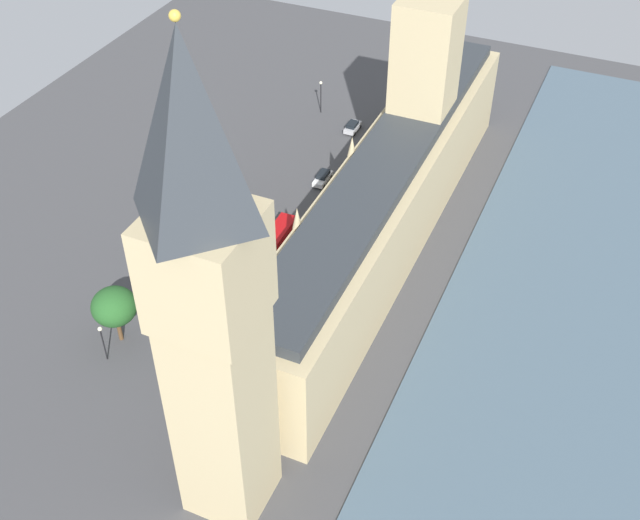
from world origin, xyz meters
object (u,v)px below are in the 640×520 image
car_white_kerbside (323,178)px  double_decker_bus_under_trees (275,247)px  car_silver_by_river_gate (353,127)px  car_black_opposite_hall (217,299)px  pedestrian_leading (299,278)px  street_lamp_far_end (321,91)px  car_dark_green_near_tower (179,345)px  plane_tree_corner (114,307)px  street_lamp_slot_10 (102,337)px  clock_tower (210,305)px  plane_tree_trailing (215,174)px  pedestrian_midblock (373,174)px  parliament_building (390,189)px

car_white_kerbside → double_decker_bus_under_trees: (-1.69, 20.82, 1.75)m
double_decker_bus_under_trees → car_white_kerbside: bearing=93.1°
car_silver_by_river_gate → car_black_opposite_hall: size_ratio=0.92×
car_silver_by_river_gate → pedestrian_leading: 40.77m
car_black_opposite_hall → street_lamp_far_end: bearing=-81.9°
double_decker_bus_under_trees → car_dark_green_near_tower: double_decker_bus_under_trees is taller
plane_tree_corner → street_lamp_slot_10: plane_tree_corner is taller
clock_tower → plane_tree_trailing: size_ratio=5.19×
car_dark_green_near_tower → double_decker_bus_under_trees: bearing=-100.6°
plane_tree_trailing → clock_tower: bearing=121.0°
plane_tree_trailing → double_decker_bus_under_trees: bearing=153.4°
pedestrian_midblock → street_lamp_slot_10: bearing=-117.2°
car_dark_green_near_tower → pedestrian_leading: size_ratio=2.93×
car_dark_green_near_tower → street_lamp_slot_10: (7.39, 5.00, 3.07)m
pedestrian_leading → plane_tree_trailing: 20.85m
car_white_kerbside → plane_tree_corner: size_ratio=0.56×
double_decker_bus_under_trees → car_dark_green_near_tower: 20.65m
car_white_kerbside → car_black_opposite_hall: 31.84m
plane_tree_trailing → street_lamp_slot_10: 31.90m
parliament_building → car_black_opposite_hall: bearing=54.6°
car_black_opposite_hall → street_lamp_far_end: street_lamp_far_end is taller
car_silver_by_river_gate → pedestrian_midblock: bearing=-55.1°
plane_tree_corner → car_silver_by_river_gate: bearing=-97.8°
car_silver_by_river_gate → car_black_opposite_hall: 48.39m
double_decker_bus_under_trees → pedestrian_midblock: 25.74m
plane_tree_trailing → street_lamp_slot_10: plane_tree_trailing is taller
car_silver_by_river_gate → car_white_kerbside: 16.65m
parliament_building → car_dark_green_near_tower: parliament_building is taller
car_white_kerbside → car_black_opposite_hall: (1.58, 31.80, 0.00)m
clock_tower → plane_tree_corner: clock_tower is taller
car_dark_green_near_tower → pedestrian_leading: bearing=-116.1°
parliament_building → clock_tower: bearing=89.9°
double_decker_bus_under_trees → car_black_opposite_hall: double_decker_bus_under_trees is taller
parliament_building → plane_tree_trailing: (25.42, 5.23, -1.18)m
car_dark_green_near_tower → street_lamp_far_end: (7.49, -61.46, 3.47)m
clock_tower → double_decker_bus_under_trees: (12.67, -35.82, -24.80)m
plane_tree_trailing → street_lamp_far_end: size_ratio=1.64×
pedestrian_midblock → plane_tree_corner: size_ratio=0.20×
car_silver_by_river_gate → pedestrian_leading: car_silver_by_river_gate is taller
car_dark_green_near_tower → pedestrian_midblock: 46.24m
car_dark_green_near_tower → pedestrian_leading: car_dark_green_near_tower is taller
street_lamp_slot_10 → car_dark_green_near_tower: bearing=-145.9°
clock_tower → car_white_kerbside: (14.36, -56.64, -26.55)m
plane_tree_corner → street_lamp_far_end: (-0.30, -62.82, -1.31)m
car_white_kerbside → car_dark_green_near_tower: bearing=87.3°
car_white_kerbside → street_lamp_far_end: bearing=-65.8°
pedestrian_leading → car_dark_green_near_tower: bearing=-70.2°
street_lamp_far_end → parliament_building: bearing=128.7°
car_dark_green_near_tower → pedestrian_leading: (-8.32, -17.73, -0.18)m
clock_tower → plane_tree_trailing: clock_tower is taller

